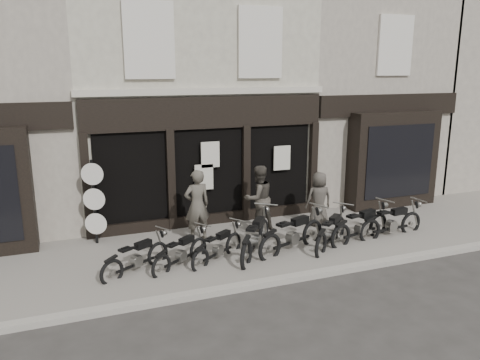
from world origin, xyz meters
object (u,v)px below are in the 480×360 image
object	(u,v)px
motorcycle_5	(331,234)
man_centre	(258,198)
motorcycle_4	(293,237)
advert_sign_post	(94,206)
motorcycle_3	(256,240)
motorcycle_2	(218,249)
man_left	(197,205)
motorcycle_7	(392,225)
man_right	(319,199)
motorcycle_0	(137,260)
motorcycle_6	(361,228)
motorcycle_1	(181,255)

from	to	relation	value
motorcycle_5	man_centre	bearing A→B (deg)	87.33
motorcycle_4	advert_sign_post	size ratio (longest dim) A/B	0.94
motorcycle_3	motorcycle_5	world-z (taller)	motorcycle_3
motorcycle_2	man_centre	xyz separation A→B (m)	(1.75, 1.62, 0.70)
man_left	motorcycle_3	bearing A→B (deg)	123.13
motorcycle_2	motorcycle_7	xyz separation A→B (m)	(5.07, -0.12, 0.05)
motorcycle_4	motorcycle_7	world-z (taller)	motorcycle_4
motorcycle_5	man_left	bearing A→B (deg)	113.54
man_centre	man_right	distance (m)	1.85
motorcycle_3	man_left	world-z (taller)	man_left
man_left	advert_sign_post	distance (m)	2.69
motorcycle_0	man_centre	size ratio (longest dim) A/B	0.93
motorcycle_6	man_centre	world-z (taller)	man_centre
motorcycle_1	motorcycle_7	world-z (taller)	motorcycle_7
man_right	motorcycle_1	bearing A→B (deg)	21.25
motorcycle_3	advert_sign_post	size ratio (longest dim) A/B	0.84
man_right	advert_sign_post	distance (m)	6.34
motorcycle_0	man_right	distance (m)	5.74
motorcycle_7	advert_sign_post	size ratio (longest dim) A/B	0.93
motorcycle_7	motorcycle_0	bearing A→B (deg)	173.53
motorcycle_0	motorcycle_3	distance (m)	2.98
motorcycle_7	man_right	distance (m)	2.16
motorcycle_1	motorcycle_5	world-z (taller)	motorcycle_5
motorcycle_7	man_right	size ratio (longest dim) A/B	1.37
motorcycle_6	motorcycle_5	bearing A→B (deg)	167.87
motorcycle_0	man_right	world-z (taller)	man_right
motorcycle_4	motorcycle_7	xyz separation A→B (m)	(3.08, -0.02, -0.03)
motorcycle_5	man_left	size ratio (longest dim) A/B	0.93
man_centre	motorcycle_2	bearing A→B (deg)	32.28
motorcycle_0	motorcycle_1	size ratio (longest dim) A/B	1.05
motorcycle_0	advert_sign_post	distance (m)	2.39
motorcycle_1	man_centre	size ratio (longest dim) A/B	0.88
motorcycle_0	motorcycle_3	world-z (taller)	motorcycle_3
motorcycle_1	man_right	xyz separation A→B (m)	(4.51, 1.39, 0.57)
motorcycle_1	motorcycle_4	xyz separation A→B (m)	(2.92, -0.08, 0.09)
motorcycle_5	motorcycle_6	bearing A→B (deg)	-35.63
motorcycle_1	man_left	xyz separation A→B (m)	(0.82, 1.48, 0.73)
motorcycle_5	motorcycle_6	size ratio (longest dim) A/B	0.82
motorcycle_6	man_left	distance (m)	4.50
man_centre	man_right	xyz separation A→B (m)	(1.83, -0.25, -0.14)
motorcycle_1	man_centre	bearing A→B (deg)	-2.96
motorcycle_0	man_left	xyz separation A→B (m)	(1.86, 1.44, 0.73)
motorcycle_0	motorcycle_6	bearing A→B (deg)	-31.77
motorcycle_0	man_centre	xyz separation A→B (m)	(3.72, 1.60, 0.70)
motorcycle_2	motorcycle_3	bearing A→B (deg)	-31.60
motorcycle_2	man_left	xyz separation A→B (m)	(-0.11, 1.47, 0.73)
man_left	advert_sign_post	bearing A→B (deg)	-20.01
motorcycle_2	motorcycle_7	bearing A→B (deg)	-35.17
motorcycle_2	motorcycle_4	world-z (taller)	motorcycle_4
motorcycle_4	motorcycle_5	distance (m)	1.10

